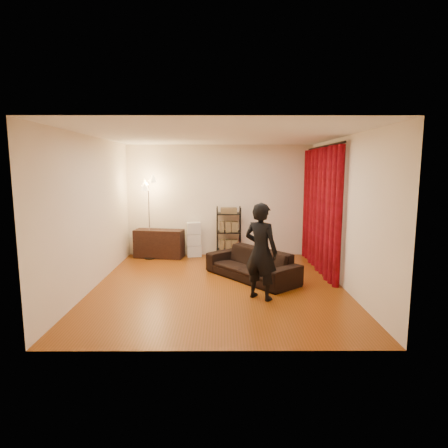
{
  "coord_description": "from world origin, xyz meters",
  "views": [
    {
      "loc": [
        0.07,
        -6.65,
        2.14
      ],
      "look_at": [
        0.1,
        0.3,
        1.1
      ],
      "focal_mm": 30.0,
      "sensor_mm": 36.0,
      "label": 1
    }
  ],
  "objects_px": {
    "media_cabinet": "(159,244)",
    "wire_shelf": "(229,232)",
    "person": "(261,251)",
    "storage_boxes": "(194,239)",
    "floor_lamp": "(149,219)",
    "sofa": "(251,264)"
  },
  "relations": [
    {
      "from": "storage_boxes",
      "to": "wire_shelf",
      "type": "bearing_deg",
      "value": -3.11
    },
    {
      "from": "person",
      "to": "media_cabinet",
      "type": "bearing_deg",
      "value": -18.16
    },
    {
      "from": "floor_lamp",
      "to": "person",
      "type": "bearing_deg",
      "value": -49.71
    },
    {
      "from": "person",
      "to": "storage_boxes",
      "type": "xyz_separation_m",
      "value": [
        -1.32,
        3.0,
        -0.38
      ]
    },
    {
      "from": "media_cabinet",
      "to": "storage_boxes",
      "type": "height_order",
      "value": "storage_boxes"
    },
    {
      "from": "person",
      "to": "media_cabinet",
      "type": "xyz_separation_m",
      "value": [
        -2.15,
        2.9,
        -0.46
      ]
    },
    {
      "from": "storage_boxes",
      "to": "floor_lamp",
      "type": "xyz_separation_m",
      "value": [
        -1.04,
        -0.22,
        0.54
      ]
    },
    {
      "from": "floor_lamp",
      "to": "media_cabinet",
      "type": "bearing_deg",
      "value": 30.29
    },
    {
      "from": "storage_boxes",
      "to": "floor_lamp",
      "type": "bearing_deg",
      "value": -167.83
    },
    {
      "from": "sofa",
      "to": "person",
      "type": "height_order",
      "value": "person"
    },
    {
      "from": "person",
      "to": "storage_boxes",
      "type": "relative_size",
      "value": 1.9
    },
    {
      "from": "media_cabinet",
      "to": "wire_shelf",
      "type": "relative_size",
      "value": 0.95
    },
    {
      "from": "sofa",
      "to": "storage_boxes",
      "type": "xyz_separation_m",
      "value": [
        -1.26,
        1.87,
        0.13
      ]
    },
    {
      "from": "sofa",
      "to": "floor_lamp",
      "type": "xyz_separation_m",
      "value": [
        -2.3,
        1.65,
        0.67
      ]
    },
    {
      "from": "person",
      "to": "storage_boxes",
      "type": "bearing_deg",
      "value": -31.05
    },
    {
      "from": "person",
      "to": "wire_shelf",
      "type": "height_order",
      "value": "person"
    },
    {
      "from": "wire_shelf",
      "to": "storage_boxes",
      "type": "bearing_deg",
      "value": -166.98
    },
    {
      "from": "person",
      "to": "wire_shelf",
      "type": "xyz_separation_m",
      "value": [
        -0.48,
        2.96,
        -0.19
      ]
    },
    {
      "from": "sofa",
      "to": "person",
      "type": "xyz_separation_m",
      "value": [
        0.06,
        -1.13,
        0.51
      ]
    },
    {
      "from": "sofa",
      "to": "media_cabinet",
      "type": "relative_size",
      "value": 1.69
    },
    {
      "from": "sofa",
      "to": "wire_shelf",
      "type": "distance_m",
      "value": 1.9
    },
    {
      "from": "storage_boxes",
      "to": "floor_lamp",
      "type": "height_order",
      "value": "floor_lamp"
    }
  ]
}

